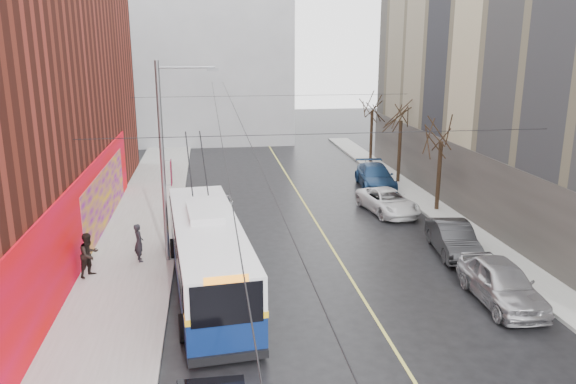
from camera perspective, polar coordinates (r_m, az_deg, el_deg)
name	(u,v)px	position (r m, az deg, el deg)	size (l,w,h in m)	color
ground	(361,376)	(17.87, 7.38, -18.04)	(140.00, 140.00, 0.00)	black
sidewalk_left	(135,248)	(28.35, -15.26, -5.47)	(4.00, 60.00, 0.15)	gray
sidewalk_right	(466,232)	(31.07, 17.66, -3.85)	(2.00, 60.00, 0.15)	gray
lane_line	(319,227)	(30.56, 3.19, -3.60)	(0.12, 50.00, 0.01)	#BFB74C
building_far	(188,50)	(59.43, -10.08, 14.01)	(20.50, 12.10, 18.00)	gray
streetlight_pole	(166,158)	(24.96, -12.29, 3.37)	(2.65, 0.60, 9.00)	slate
catenary_wires	(242,112)	(29.43, -4.75, 8.13)	(18.00, 60.00, 0.22)	black
tree_near	(442,128)	(33.51, 15.39, 6.28)	(3.20, 3.20, 6.40)	black
tree_mid	(402,109)	(39.94, 11.46, 8.22)	(3.20, 3.20, 6.68)	black
tree_far	(373,101)	(46.57, 8.59, 9.12)	(3.20, 3.20, 6.57)	black
pigeons_flying	(259,99)	(24.51, -3.00, 9.42)	(2.13, 3.76, 1.44)	slate
trolleybus	(208,254)	(22.69, -8.11, -6.25)	(3.63, 11.96, 5.60)	#0A1C4F
parked_car_a	(501,283)	(23.19, 20.87, -8.59)	(1.96, 4.86, 1.66)	#A5A4A9
parked_car_b	(453,239)	(27.70, 16.43, -4.55)	(1.59, 4.56, 1.50)	black
parked_car_c	(388,201)	(33.47, 10.09, -0.94)	(2.28, 4.94, 1.37)	silver
parked_car_d	(375,177)	(39.10, 8.86, 1.56)	(2.22, 5.47, 1.59)	navy
following_car	(217,209)	(31.81, -7.22, -1.69)	(1.59, 3.96, 1.35)	silver
pedestrian_a	(139,243)	(26.13, -14.91, -4.99)	(0.64, 0.42, 1.75)	black
pedestrian_b	(89,255)	(25.08, -19.56, -6.03)	(0.92, 0.72, 1.90)	black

